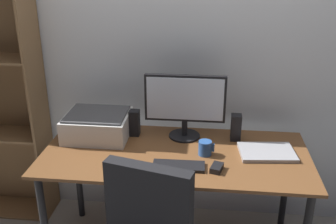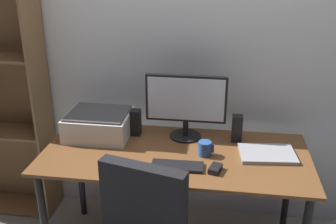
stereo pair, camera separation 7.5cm
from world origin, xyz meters
name	(u,v)px [view 1 (the left image)]	position (x,y,z in m)	size (l,w,h in m)	color
back_wall	(183,40)	(0.00, 0.53, 1.30)	(6.40, 0.10, 2.60)	silver
desk	(175,164)	(0.00, 0.00, 0.66)	(1.59, 0.73, 0.74)	brown
monitor	(185,102)	(0.04, 0.22, 0.98)	(0.51, 0.20, 0.41)	black
keyboard	(179,166)	(0.03, -0.17, 0.75)	(0.29, 0.11, 0.02)	black
mouse	(217,168)	(0.24, -0.18, 0.76)	(0.06, 0.10, 0.03)	black
coffee_mug	(205,148)	(0.18, -0.01, 0.78)	(0.09, 0.08, 0.09)	#285193
laptop	(267,152)	(0.54, 0.04, 0.75)	(0.32, 0.23, 0.02)	#99999E
speaker_left	(134,123)	(-0.29, 0.21, 0.82)	(0.06, 0.07, 0.17)	black
speaker_right	(236,127)	(0.36, 0.21, 0.82)	(0.06, 0.07, 0.17)	black
printer	(98,125)	(-0.52, 0.16, 0.82)	(0.40, 0.34, 0.16)	silver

